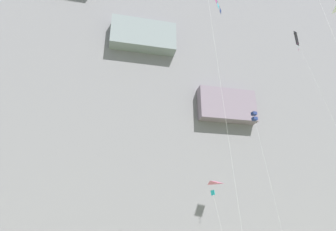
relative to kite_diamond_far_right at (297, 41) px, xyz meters
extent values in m
cube|color=gray|center=(-21.57, 39.09, 12.59)|extent=(180.00, 29.90, 84.47)
cube|color=gray|center=(-21.57, 23.16, 15.15)|extent=(15.31, 4.07, 7.72)
cube|color=gray|center=(-1.73, 23.38, -1.02)|extent=(13.47, 3.89, 7.72)
cube|color=black|center=(-0.02, 0.08, 0.56)|extent=(1.55, 2.22, 2.63)
cylinder|color=black|center=(-0.02, 0.08, 0.56)|extent=(0.46, 0.23, 2.15)
cube|color=#CC3399|center=(-0.04, 0.08, -0.43)|extent=(0.23, 0.26, 0.16)
cube|color=#38B2D1|center=(-0.06, 0.08, -0.98)|extent=(0.23, 0.26, 0.16)
cube|color=pink|center=(-0.05, 0.08, -1.53)|extent=(0.19, 0.28, 0.16)
cylinder|color=silver|center=(0.66, -2.38, -14.65)|extent=(1.39, 4.94, 29.76)
cube|color=#CC3399|center=(-15.43, -4.99, -0.04)|extent=(0.40, 0.48, 0.62)
cube|color=#38B2D1|center=(-14.79, -4.20, -0.04)|extent=(0.38, 0.46, 0.62)
cube|color=navy|center=(-14.16, -3.40, -0.04)|extent=(0.42, 0.49, 0.62)
cylinder|color=silver|center=(-17.89, -9.57, -14.61)|extent=(0.79, 2.00, 29.83)
pyramid|color=pink|center=(-16.67, -1.62, -23.16)|extent=(2.27, 2.12, 0.24)
cube|color=teal|center=(-16.31, -2.13, -23.36)|extent=(0.35, 0.45, 0.56)
cylinder|color=silver|center=(-16.09, -3.06, -26.44)|extent=(0.44, 1.87, 6.17)
cube|color=navy|center=(-9.01, 0.19, -12.94)|extent=(0.65, 0.65, 0.40)
cube|color=navy|center=(-9.01, 0.19, -13.68)|extent=(0.65, 0.65, 0.40)
cylinder|color=black|center=(-8.75, 0.19, -13.31)|extent=(0.02, 0.02, 1.08)
cylinder|color=black|center=(-9.27, 0.19, -13.31)|extent=(0.02, 0.02, 1.08)
cylinder|color=silver|center=(-9.24, -1.57, -21.70)|extent=(0.47, 3.52, 15.65)
camera|label=1|loc=(-26.89, -29.03, -26.47)|focal=28.72mm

